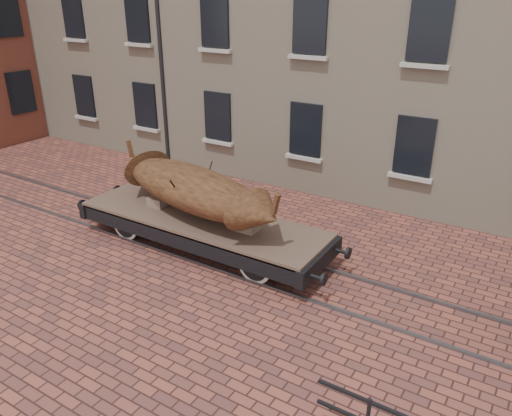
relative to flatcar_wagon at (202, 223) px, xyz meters
The scene contains 4 objects.
ground 3.06m from the flatcar_wagon, ahead, with size 90.00×90.00×0.00m, color brown.
rail_track 3.06m from the flatcar_wagon, ahead, with size 30.00×1.52×0.06m.
flatcar_wagon is the anchor object (origin of this frame).
iron_boat 0.97m from the flatcar_wagon, behind, with size 5.91×2.73×1.45m.
Camera 1 is at (4.48, -9.23, 6.34)m, focal length 35.00 mm.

